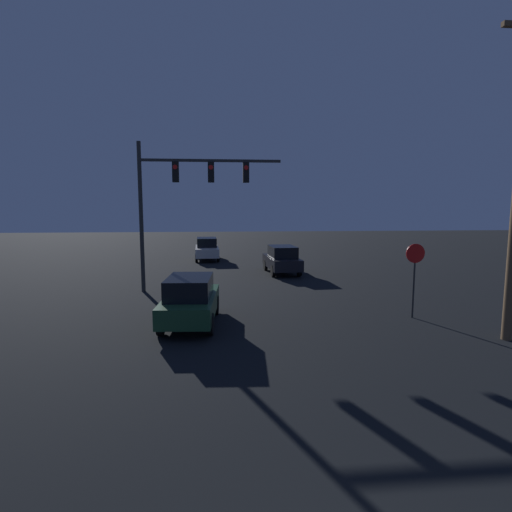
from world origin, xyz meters
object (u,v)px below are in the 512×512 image
object	(u,v)px
car_mid	(282,259)
car_far	(207,249)
traffic_signal_mast	(182,189)
stop_sign	(415,267)
car_near	(190,300)

from	to	relation	value
car_mid	car_far	distance (m)	7.78
car_far	traffic_signal_mast	xyz separation A→B (m)	(-0.70, -10.69, 3.79)
car_mid	stop_sign	xyz separation A→B (m)	(3.09, -9.64, 0.96)
car_near	car_mid	distance (m)	10.74
car_mid	car_far	size ratio (longest dim) A/B	1.00
car_mid	traffic_signal_mast	bearing A→B (deg)	-143.82
traffic_signal_mast	stop_sign	size ratio (longest dim) A/B	2.58
traffic_signal_mast	stop_sign	xyz separation A→B (m)	(8.31, -5.28, -2.83)
car_near	traffic_signal_mast	bearing A→B (deg)	100.84
traffic_signal_mast	car_far	bearing A→B (deg)	86.24
car_near	stop_sign	bearing A→B (deg)	4.36
car_near	car_far	bearing A→B (deg)	93.54
stop_sign	traffic_signal_mast	bearing A→B (deg)	147.56
car_far	traffic_signal_mast	bearing A→B (deg)	83.14
car_near	car_mid	bearing A→B (deg)	68.62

